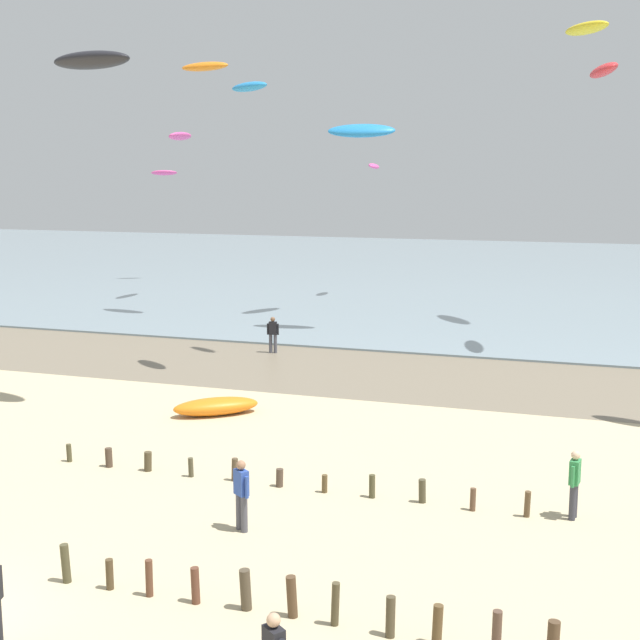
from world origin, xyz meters
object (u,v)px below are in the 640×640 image
(kite_aloft_8, at_px, (374,166))
(kite_aloft_11, at_px, (205,67))
(person_by_waterline, at_px, (574,482))
(kite_aloft_2, at_px, (604,70))
(person_far_down_beach, at_px, (273,334))
(kite_aloft_10, at_px, (164,173))
(person_left_flank, at_px, (241,493))
(kite_aloft_13, at_px, (586,28))
(kite_aloft_7, at_px, (249,87))
(kite_aloft_5, at_px, (180,136))
(grounded_kite, at_px, (216,406))
(kite_aloft_0, at_px, (91,60))
(kite_aloft_1, at_px, (361,131))

(kite_aloft_8, xyz_separation_m, kite_aloft_11, (-6.80, -11.04, 5.35))
(person_by_waterline, relative_size, kite_aloft_2, 0.55)
(person_far_down_beach, xyz_separation_m, kite_aloft_10, (-17.86, 22.95, 7.44))
(person_far_down_beach, distance_m, kite_aloft_8, 20.68)
(person_left_flank, height_order, kite_aloft_10, kite_aloft_10)
(person_left_flank, distance_m, kite_aloft_13, 34.49)
(kite_aloft_7, xyz_separation_m, kite_aloft_13, (12.23, 15.44, 3.95))
(person_far_down_beach, height_order, kite_aloft_5, kite_aloft_5)
(kite_aloft_10, distance_m, kite_aloft_11, 19.23)
(kite_aloft_11, bearing_deg, kite_aloft_5, -41.07)
(person_far_down_beach, bearing_deg, kite_aloft_2, 15.25)
(kite_aloft_5, bearing_deg, grounded_kite, 29.68)
(kite_aloft_10, bearing_deg, kite_aloft_0, 85.53)
(person_left_flank, relative_size, kite_aloft_2, 0.55)
(kite_aloft_0, bearing_deg, grounded_kite, -161.81)
(kite_aloft_8, relative_size, kite_aloft_10, 0.97)
(grounded_kite, bearing_deg, kite_aloft_8, 57.00)
(person_left_flank, distance_m, kite_aloft_2, 26.97)
(kite_aloft_1, distance_m, kite_aloft_13, 12.79)
(kite_aloft_7, bearing_deg, kite_aloft_13, -93.91)
(kite_aloft_13, bearing_deg, kite_aloft_5, -133.03)
(kite_aloft_5, height_order, kite_aloft_8, kite_aloft_5)
(kite_aloft_5, distance_m, kite_aloft_13, 25.36)
(person_far_down_beach, distance_m, kite_aloft_1, 11.57)
(kite_aloft_11, bearing_deg, grounded_kite, 126.48)
(person_left_flank, relative_size, kite_aloft_8, 0.90)
(kite_aloft_0, relative_size, kite_aloft_11, 1.08)
(kite_aloft_0, xyz_separation_m, kite_aloft_7, (2.89, 6.70, -0.34))
(person_by_waterline, relative_size, kite_aloft_5, 0.64)
(kite_aloft_1, xyz_separation_m, kite_aloft_5, (-14.22, 7.79, 0.23))
(kite_aloft_11, bearing_deg, kite_aloft_7, 132.94)
(grounded_kite, height_order, kite_aloft_10, kite_aloft_10)
(kite_aloft_7, bearing_deg, kite_aloft_8, -52.94)
(grounded_kite, bearing_deg, kite_aloft_5, 81.96)
(kite_aloft_10, bearing_deg, person_by_waterline, 99.96)
(kite_aloft_1, distance_m, kite_aloft_8, 13.41)
(kite_aloft_1, height_order, kite_aloft_5, kite_aloft_5)
(kite_aloft_8, bearing_deg, person_by_waterline, -158.84)
(person_far_down_beach, bearing_deg, person_by_waterline, -48.73)
(grounded_kite, xyz_separation_m, kite_aloft_2, (12.05, 14.29, 12.40))
(kite_aloft_5, height_order, kite_aloft_7, kite_aloft_7)
(kite_aloft_5, xyz_separation_m, kite_aloft_10, (-6.12, 9.04, -2.29))
(kite_aloft_2, height_order, kite_aloft_10, kite_aloft_2)
(kite_aloft_5, bearing_deg, kite_aloft_11, 38.85)
(person_by_waterline, height_order, kite_aloft_11, kite_aloft_11)
(person_far_down_beach, relative_size, kite_aloft_11, 0.56)
(kite_aloft_1, bearing_deg, kite_aloft_5, 144.38)
(kite_aloft_5, xyz_separation_m, kite_aloft_7, (12.49, -18.11, 1.04))
(person_left_flank, height_order, kite_aloft_2, kite_aloft_2)
(kite_aloft_1, bearing_deg, kite_aloft_8, 95.18)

